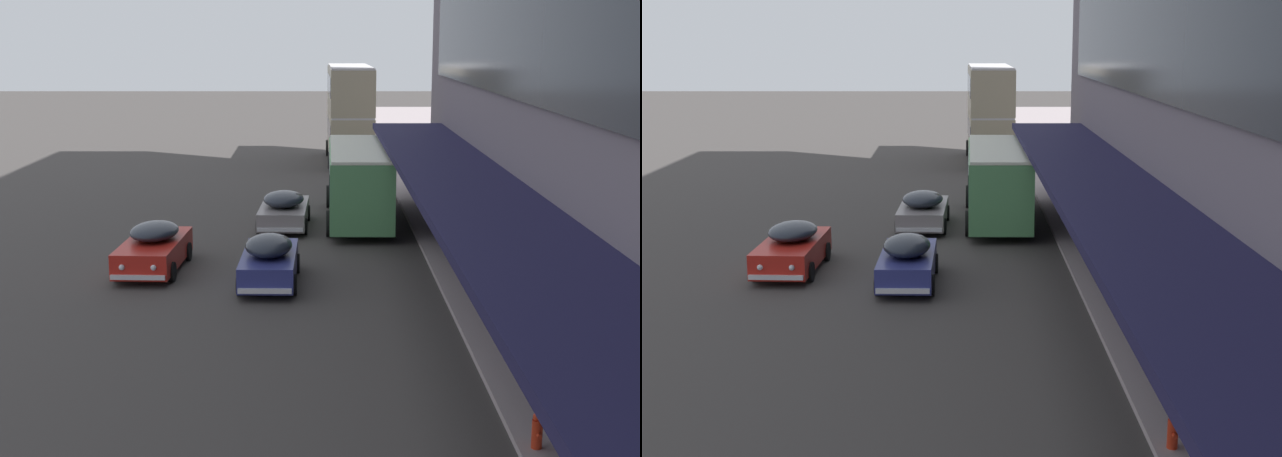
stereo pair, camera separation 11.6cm
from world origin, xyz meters
TOP-DOWN VIEW (x-y plane):
  - transit_bus_kerbside_front at (4.14, 48.56)m, footprint 2.83×9.17m
  - transit_bus_kerbside_rear at (3.94, 30.80)m, footprint 2.71×9.13m
  - sedan_second_near at (0.78, 21.22)m, footprint 1.82×4.36m
  - sedan_trailing_near at (0.90, 29.60)m, footprint 2.08×4.61m
  - sedan_lead_mid at (-3.11, 22.91)m, footprint 2.05×4.63m
  - fire_hydrant at (6.33, 9.63)m, footprint 0.20×0.40m

SIDE VIEW (x-z plane):
  - fire_hydrant at x=6.33m, z-range 0.14..0.84m
  - sedan_trailing_near at x=0.90m, z-range -0.01..1.49m
  - sedan_lead_mid at x=-3.11m, z-range -0.01..1.56m
  - sedan_second_near at x=0.78m, z-range -0.02..1.57m
  - transit_bus_kerbside_rear at x=3.94m, z-range 0.24..3.35m
  - transit_bus_kerbside_front at x=4.14m, z-range 0.24..6.05m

